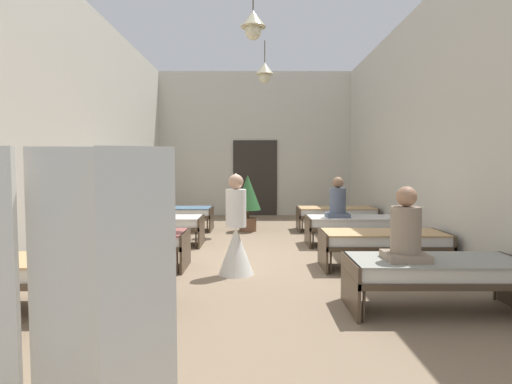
# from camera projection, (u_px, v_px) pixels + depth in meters

# --- Properties ---
(ground_plane) EXTENTS (6.69, 12.78, 0.10)m
(ground_plane) POSITION_uv_depth(u_px,v_px,m) (256.00, 258.00, 7.49)
(ground_plane) COLOR #8C755B
(room_shell) EXTENTS (6.49, 12.38, 4.57)m
(room_shell) POSITION_uv_depth(u_px,v_px,m) (256.00, 132.00, 8.66)
(room_shell) COLOR beige
(room_shell) RESTS_ON ground
(bed_left_row_0) EXTENTS (1.90, 0.84, 0.57)m
(bed_left_row_0) POSITION_uv_depth(u_px,v_px,m) (73.00, 271.00, 4.62)
(bed_left_row_0) COLOR #473828
(bed_left_row_0) RESTS_ON ground
(bed_right_row_0) EXTENTS (1.90, 0.84, 0.57)m
(bed_right_row_0) POSITION_uv_depth(u_px,v_px,m) (437.00, 271.00, 4.60)
(bed_right_row_0) COLOR #473828
(bed_right_row_0) RESTS_ON ground
(bed_left_row_1) EXTENTS (1.90, 0.84, 0.57)m
(bed_left_row_1) POSITION_uv_depth(u_px,v_px,m) (127.00, 240.00, 6.51)
(bed_left_row_1) COLOR #473828
(bed_left_row_1) RESTS_ON ground
(bed_right_row_1) EXTENTS (1.90, 0.84, 0.57)m
(bed_right_row_1) POSITION_uv_depth(u_px,v_px,m) (384.00, 240.00, 6.50)
(bed_right_row_1) COLOR #473828
(bed_right_row_1) RESTS_ON ground
(bed_left_row_2) EXTENTS (1.90, 0.84, 0.57)m
(bed_left_row_2) POSITION_uv_depth(u_px,v_px,m) (156.00, 223.00, 8.41)
(bed_left_row_2) COLOR #473828
(bed_left_row_2) RESTS_ON ground
(bed_right_row_2) EXTENTS (1.90, 0.84, 0.57)m
(bed_right_row_2) POSITION_uv_depth(u_px,v_px,m) (356.00, 223.00, 8.40)
(bed_right_row_2) COLOR #473828
(bed_right_row_2) RESTS_ON ground
(bed_left_row_3) EXTENTS (1.90, 0.84, 0.57)m
(bed_left_row_3) POSITION_uv_depth(u_px,v_px,m) (175.00, 213.00, 10.31)
(bed_left_row_3) COLOR #473828
(bed_left_row_3) RESTS_ON ground
(bed_right_row_3) EXTENTS (1.90, 0.84, 0.57)m
(bed_right_row_3) POSITION_uv_depth(u_px,v_px,m) (338.00, 213.00, 10.29)
(bed_right_row_3) COLOR #473828
(bed_right_row_3) RESTS_ON ground
(nurse_near_aisle) EXTENTS (0.52, 0.52, 1.49)m
(nurse_near_aisle) POSITION_uv_depth(u_px,v_px,m) (237.00, 238.00, 6.15)
(nurse_near_aisle) COLOR white
(nurse_near_aisle) RESTS_ON ground
(patient_seated_primary) EXTENTS (0.44, 0.44, 0.80)m
(patient_seated_primary) POSITION_uv_depth(u_px,v_px,m) (339.00, 202.00, 8.31)
(patient_seated_primary) COLOR #515B70
(patient_seated_primary) RESTS_ON bed_right_row_2
(patient_seated_secondary) EXTENTS (0.44, 0.44, 0.80)m
(patient_seated_secondary) POSITION_uv_depth(u_px,v_px,m) (407.00, 233.00, 4.53)
(patient_seated_secondary) COLOR gray
(patient_seated_secondary) RESTS_ON bed_right_row_0
(potted_plant) EXTENTS (0.64, 0.64, 1.37)m
(potted_plant) POSITION_uv_depth(u_px,v_px,m) (249.00, 197.00, 10.17)
(potted_plant) COLOR brown
(potted_plant) RESTS_ON ground
(privacy_screen) EXTENTS (1.25, 0.17, 1.70)m
(privacy_screen) POSITION_uv_depth(u_px,v_px,m) (66.00, 299.00, 2.35)
(privacy_screen) COLOR silver
(privacy_screen) RESTS_ON ground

